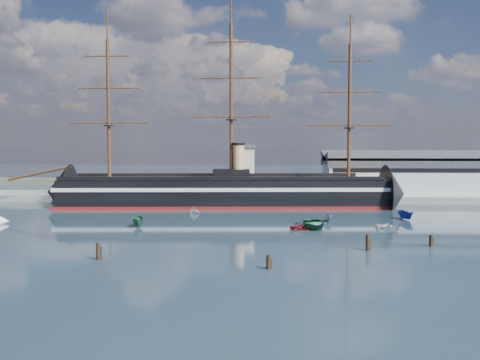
{
  "coord_description": "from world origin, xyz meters",
  "views": [
    {
      "loc": [
        9.25,
        -86.34,
        17.38
      ],
      "look_at": [
        2.81,
        35.0,
        9.0
      ],
      "focal_mm": 40.0,
      "sensor_mm": 36.0,
      "label": 1
    }
  ],
  "objects": [
    {
      "name": "piling_near_left",
      "position": [
        -16.03,
        -8.92,
        0.0
      ],
      "size": [
        0.64,
        0.64,
        3.27
      ],
      "primitive_type": "cylinder",
      "color": "black",
      "rests_on": "ground"
    },
    {
      "name": "motorboat_a",
      "position": [
        -17.62,
        22.12,
        0.0
      ],
      "size": [
        6.94,
        3.65,
        2.64
      ],
      "primitive_type": "imported",
      "rotation": [
        0.0,
        0.0,
        0.19
      ],
      "color": "#205739",
      "rests_on": "ground"
    },
    {
      "name": "motorboat_b",
      "position": [
        16.17,
        20.84,
        0.0
      ],
      "size": [
        1.34,
        3.22,
        1.49
      ],
      "primitive_type": "imported",
      "rotation": [
        0.0,
        0.0,
        1.59
      ],
      "color": "maroon",
      "rests_on": "ground"
    },
    {
      "name": "motorboat_e",
      "position": [
        33.56,
        23.32,
        0.0
      ],
      "size": [
        2.26,
        3.06,
        1.33
      ],
      "primitive_type": "imported",
      "rotation": [
        0.0,
        0.0,
        1.12
      ],
      "color": "silver",
      "rests_on": "ground"
    },
    {
      "name": "quay",
      "position": [
        10.0,
        76.0,
        0.0
      ],
      "size": [
        180.0,
        18.0,
        2.0
      ],
      "primitive_type": "cube",
      "color": "slate",
      "rests_on": "ground"
    },
    {
      "name": "warship",
      "position": [
        -4.67,
        60.0,
        4.04
      ],
      "size": [
        113.38,
        22.1,
        53.94
      ],
      "rotation": [
        0.0,
        0.0,
        0.07
      ],
      "color": "black",
      "rests_on": "ground"
    },
    {
      "name": "quay_tower",
      "position": [
        3.0,
        73.0,
        9.75
      ],
      "size": [
        5.0,
        5.0,
        15.0
      ],
      "color": "silver",
      "rests_on": "ground"
    },
    {
      "name": "motorboat_f",
      "position": [
        40.58,
        36.23,
        0.0
      ],
      "size": [
        6.84,
        4.05,
        2.57
      ],
      "primitive_type": "imported",
      "rotation": [
        0.0,
        0.0,
        0.28
      ],
      "color": "navy",
      "rests_on": "ground"
    },
    {
      "name": "piling_near_right",
      "position": [
        25.38,
        0.2,
        0.0
      ],
      "size": [
        0.64,
        0.64,
        3.33
      ],
      "primitive_type": "cylinder",
      "color": "black",
      "rests_on": "ground"
    },
    {
      "name": "motorboat_c",
      "position": [
        22.41,
        32.41,
        0.0
      ],
      "size": [
        5.19,
        2.69,
        1.98
      ],
      "primitive_type": "imported",
      "rotation": [
        0.0,
        0.0,
        0.18
      ],
      "color": "gray",
      "rests_on": "ground"
    },
    {
      "name": "warehouse",
      "position": [
        58.0,
        80.0,
        7.98
      ],
      "size": [
        63.0,
        21.0,
        11.6
      ],
      "color": "#B7BABC",
      "rests_on": "ground"
    },
    {
      "name": "piling_near_mid",
      "position": [
        9.33,
        -13.46,
        0.0
      ],
      "size": [
        0.64,
        0.64,
        2.71
      ],
      "primitive_type": "cylinder",
      "color": "black",
      "rests_on": "ground"
    },
    {
      "name": "motorboat_g",
      "position": [
        18.54,
        23.24,
        0.0
      ],
      "size": [
        6.05,
        2.84,
        2.74
      ],
      "primitive_type": "imported",
      "rotation": [
        0.0,
        0.0,
        0.08
      ],
      "color": "#1F563D",
      "rests_on": "ground"
    },
    {
      "name": "piling_far_right",
      "position": [
        36.74,
        4.41,
        0.0
      ],
      "size": [
        0.64,
        0.64,
        2.66
      ],
      "primitive_type": "cylinder",
      "color": "black",
      "rests_on": "ground"
    },
    {
      "name": "motorboat_d",
      "position": [
        -9.04,
        44.16,
        0.0
      ],
      "size": [
        5.5,
        5.2,
        1.94
      ],
      "primitive_type": "imported",
      "rotation": [
        0.0,
        0.0,
        0.71
      ],
      "color": "silver",
      "rests_on": "ground"
    },
    {
      "name": "ground",
      "position": [
        0.0,
        40.0,
        0.0
      ],
      "size": [
        600.0,
        600.0,
        0.0
      ],
      "primitive_type": "plane",
      "color": "#182933",
      "rests_on": "ground"
    }
  ]
}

